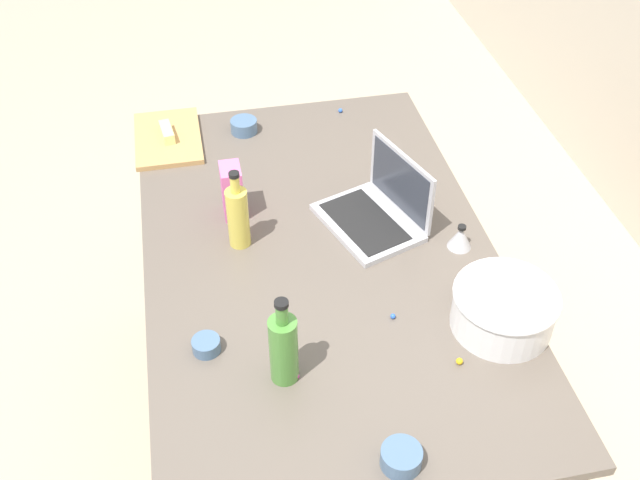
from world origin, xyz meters
name	(u,v)px	position (x,y,z in m)	size (l,w,h in m)	color
ground_plane	(320,432)	(0.00, 0.00, 0.00)	(12.00, 12.00, 0.00)	#B7A88E
island_counter	(320,353)	(0.00, 0.00, 0.45)	(1.62, 1.00, 0.90)	brown
laptop	(378,209)	(-0.11, 0.20, 0.95)	(0.37, 0.32, 0.22)	#B7B7BC
mixing_bowl_large	(504,308)	(0.36, 0.41, 0.96)	(0.27, 0.27, 0.12)	white
bottle_oil	(238,216)	(-0.09, -0.22, 1.00)	(0.06, 0.06, 0.25)	#DBC64C
bottle_olive	(284,348)	(0.42, -0.17, 1.01)	(0.07, 0.07, 0.26)	#4C8C38
cutting_board	(168,138)	(-0.67, -0.40, 0.91)	(0.33, 0.22, 0.02)	tan
butter_stick_left	(167,132)	(-0.66, -0.40, 0.94)	(0.11, 0.04, 0.04)	#F4E58C
ramekin_small	(401,457)	(0.70, 0.04, 0.92)	(0.09, 0.09, 0.05)	slate
ramekin_medium	(206,345)	(0.30, -0.35, 0.92)	(0.07, 0.07, 0.04)	slate
ramekin_wide	(244,126)	(-0.67, -0.14, 0.92)	(0.09, 0.09, 0.05)	slate
kitchen_timer	(460,237)	(0.05, 0.40, 0.94)	(0.07, 0.07, 0.08)	#B2B2B7
candy_bag	(232,191)	(-0.23, -0.22, 0.99)	(0.09, 0.06, 0.17)	pink
candy_0	(340,110)	(-0.72, 0.22, 0.91)	(0.02, 0.02, 0.02)	blue
candy_1	(393,316)	(0.29, 0.14, 0.91)	(0.01, 0.01, 0.01)	blue
candy_2	(296,376)	(0.43, -0.15, 0.91)	(0.02, 0.02, 0.02)	#CC3399
candy_3	(326,218)	(-0.14, 0.05, 0.91)	(0.02, 0.02, 0.02)	#CC3399
candy_4	(459,361)	(0.46, 0.26, 0.91)	(0.02, 0.02, 0.02)	yellow
candy_5	(407,161)	(-0.38, 0.37, 0.91)	(0.01, 0.01, 0.01)	green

